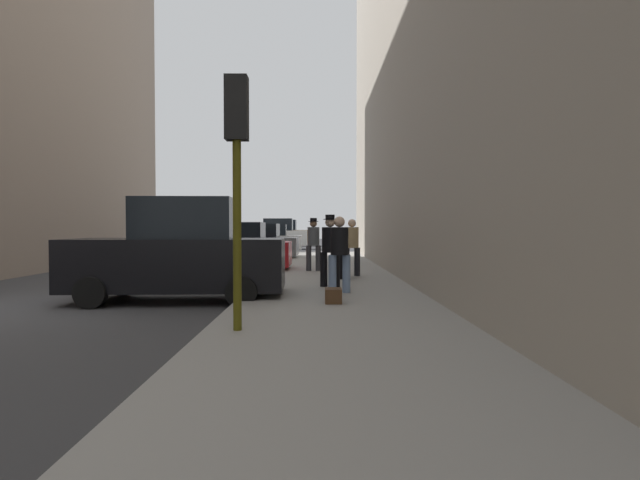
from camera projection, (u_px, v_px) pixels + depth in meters
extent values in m
plane|color=#38383A|center=(33.00, 309.00, 9.87)|extent=(120.00, 120.00, 0.00)
cube|color=gray|center=(335.00, 305.00, 9.91)|extent=(4.00, 40.00, 0.15)
cube|color=black|center=(178.00, 264.00, 10.85)|extent=(4.65, 1.96, 1.10)
cube|color=black|center=(187.00, 219.00, 10.83)|extent=(2.11, 1.62, 0.90)
cylinder|color=black|center=(124.00, 282.00, 11.73)|extent=(0.65, 0.24, 0.64)
cylinder|color=black|center=(90.00, 293.00, 9.90)|extent=(0.65, 0.24, 0.64)
cylinder|color=black|center=(251.00, 282.00, 11.83)|extent=(0.65, 0.24, 0.64)
cylinder|color=black|center=(241.00, 292.00, 9.99)|extent=(0.65, 0.24, 0.64)
cube|color=#B2191E|center=(231.00, 254.00, 17.49)|extent=(4.22, 1.88, 0.84)
cube|color=black|center=(236.00, 232.00, 17.47)|extent=(1.90, 1.58, 0.70)
cylinder|color=black|center=(198.00, 262.00, 18.42)|extent=(0.64, 0.23, 0.64)
cylinder|color=black|center=(185.00, 266.00, 16.58)|extent=(0.64, 0.23, 0.64)
cylinder|color=black|center=(272.00, 262.00, 18.42)|extent=(0.64, 0.23, 0.64)
cylinder|color=black|center=(267.00, 266.00, 16.58)|extent=(0.64, 0.23, 0.64)
cube|color=slate|center=(255.00, 246.00, 24.28)|extent=(4.27, 2.00, 0.84)
cube|color=black|center=(259.00, 231.00, 24.26)|extent=(1.95, 1.63, 0.70)
cylinder|color=black|center=(231.00, 253.00, 25.25)|extent=(0.65, 0.24, 0.64)
cylinder|color=black|center=(223.00, 255.00, 23.42)|extent=(0.65, 0.24, 0.64)
cylinder|color=black|center=(285.00, 253.00, 25.17)|extent=(0.65, 0.24, 0.64)
cylinder|color=black|center=(281.00, 255.00, 23.33)|extent=(0.65, 0.24, 0.64)
cube|color=#B7BABF|center=(268.00, 242.00, 30.57)|extent=(4.24, 1.94, 0.84)
cube|color=black|center=(271.00, 230.00, 30.55)|extent=(1.93, 1.61, 0.70)
cylinder|color=black|center=(247.00, 248.00, 31.46)|extent=(0.64, 0.23, 0.64)
cylinder|color=black|center=(243.00, 249.00, 29.62)|extent=(0.64, 0.23, 0.64)
cylinder|color=black|center=(290.00, 248.00, 31.54)|extent=(0.64, 0.23, 0.64)
cylinder|color=black|center=(289.00, 249.00, 29.70)|extent=(0.64, 0.23, 0.64)
cube|color=silver|center=(276.00, 238.00, 36.62)|extent=(4.60, 1.85, 1.10)
cube|color=black|center=(278.00, 225.00, 36.59)|extent=(2.07, 1.57, 0.90)
cylinder|color=black|center=(257.00, 244.00, 37.54)|extent=(0.64, 0.22, 0.64)
cylinder|color=black|center=(254.00, 245.00, 35.70)|extent=(0.64, 0.22, 0.64)
cylinder|color=black|center=(296.00, 244.00, 37.56)|extent=(0.64, 0.22, 0.64)
cylinder|color=black|center=(295.00, 245.00, 35.72)|extent=(0.64, 0.22, 0.64)
cube|color=brown|center=(282.00, 236.00, 42.94)|extent=(4.64, 1.93, 1.10)
cube|color=black|center=(284.00, 225.00, 42.91)|extent=(2.10, 1.60, 0.90)
cylinder|color=black|center=(266.00, 242.00, 43.89)|extent=(0.64, 0.23, 0.64)
cylinder|color=black|center=(263.00, 243.00, 42.05)|extent=(0.64, 0.23, 0.64)
cylinder|color=black|center=(300.00, 242.00, 43.85)|extent=(0.64, 0.23, 0.64)
cylinder|color=black|center=(298.00, 243.00, 42.01)|extent=(0.64, 0.23, 0.64)
cylinder|color=red|center=(283.00, 261.00, 17.57)|extent=(0.22, 0.22, 0.55)
sphere|color=red|center=(283.00, 252.00, 17.56)|extent=(0.20, 0.20, 0.20)
cylinder|color=red|center=(279.00, 260.00, 17.57)|extent=(0.10, 0.09, 0.09)
cylinder|color=red|center=(288.00, 260.00, 17.57)|extent=(0.10, 0.09, 0.09)
cylinder|color=#514C0F|center=(237.00, 204.00, 7.06)|extent=(0.12, 0.12, 3.60)
cube|color=black|center=(237.00, 108.00, 7.03)|extent=(0.32, 0.24, 0.90)
sphere|color=red|center=(238.00, 91.00, 7.15)|extent=(0.14, 0.14, 0.14)
sphere|color=yellow|center=(238.00, 110.00, 7.16)|extent=(0.14, 0.14, 0.14)
sphere|color=green|center=(238.00, 130.00, 7.17)|extent=(0.14, 0.14, 0.14)
cylinder|color=black|center=(347.00, 262.00, 15.01)|extent=(0.20, 0.20, 0.85)
cylinder|color=black|center=(357.00, 262.00, 15.04)|extent=(0.20, 0.20, 0.85)
cylinder|color=tan|center=(352.00, 237.00, 15.01)|extent=(0.44, 0.44, 0.62)
sphere|color=beige|center=(352.00, 223.00, 15.00)|extent=(0.24, 0.24, 0.24)
cylinder|color=#728CB2|center=(346.00, 274.00, 11.19)|extent=(0.20, 0.20, 0.85)
cylinder|color=#728CB2|center=(332.00, 274.00, 11.14)|extent=(0.20, 0.20, 0.85)
cylinder|color=black|center=(339.00, 241.00, 11.15)|extent=(0.45, 0.45, 0.62)
sphere|color=beige|center=(339.00, 222.00, 11.14)|extent=(0.24, 0.24, 0.24)
cylinder|color=#333338|center=(309.00, 258.00, 16.77)|extent=(0.19, 0.19, 0.85)
cylinder|color=#333338|center=(318.00, 258.00, 16.76)|extent=(0.19, 0.19, 0.85)
cylinder|color=#4C5156|center=(313.00, 236.00, 16.74)|extent=(0.42, 0.42, 0.62)
sphere|color=#997051|center=(313.00, 224.00, 16.73)|extent=(0.24, 0.24, 0.24)
cylinder|color=black|center=(313.00, 221.00, 16.73)|extent=(0.34, 0.34, 0.02)
cylinder|color=black|center=(313.00, 220.00, 16.73)|extent=(0.23, 0.23, 0.11)
cylinder|color=black|center=(336.00, 270.00, 12.23)|extent=(0.22, 0.22, 0.85)
cylinder|color=black|center=(324.00, 269.00, 12.32)|extent=(0.22, 0.22, 0.85)
cylinder|color=black|center=(330.00, 240.00, 12.26)|extent=(0.49, 0.49, 0.62)
sphere|color=beige|center=(330.00, 222.00, 12.25)|extent=(0.24, 0.24, 0.24)
cylinder|color=black|center=(330.00, 219.00, 12.24)|extent=(0.34, 0.34, 0.02)
cylinder|color=black|center=(330.00, 217.00, 12.24)|extent=(0.23, 0.23, 0.11)
cube|color=black|center=(343.00, 267.00, 14.29)|extent=(0.40, 0.58, 0.68)
cylinder|color=#333333|center=(343.00, 248.00, 14.27)|extent=(0.02, 0.02, 0.36)
cube|color=#472D19|center=(333.00, 296.00, 9.67)|extent=(0.32, 0.44, 0.28)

